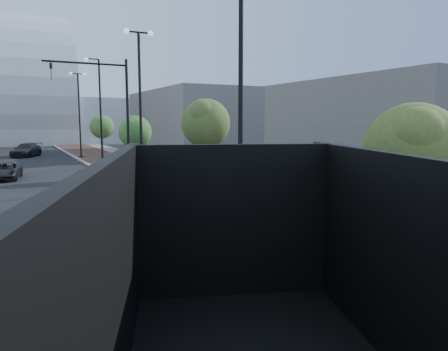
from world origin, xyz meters
name	(u,v)px	position (x,y,z in m)	size (l,w,h in m)	color
sidewalk	(120,161)	(3.50, 40.00, 0.06)	(7.00, 140.00, 0.12)	#4C2D23
concrete_strip	(146,160)	(6.20, 40.00, 0.07)	(2.40, 140.00, 0.13)	slate
curb	(84,162)	(0.00, 40.00, 0.07)	(0.30, 140.00, 0.14)	gray
dump_truck	(243,326)	(-3.87, 1.91, 1.60)	(7.28, 13.94, 3.79)	black
white_sedan	(110,256)	(-4.27, 7.87, 0.78)	(1.66, 4.75, 1.56)	silver
dark_car_mid	(4,171)	(-6.80, 30.68, 0.58)	(1.94, 4.21, 1.17)	black
dark_car_far	(26,150)	(-4.72, 50.88, 0.76)	(2.12, 5.21, 1.51)	black
pedestrian	(319,192)	(6.12, 12.47, 0.88)	(0.64, 0.42, 1.75)	black
streetlight_1	(238,114)	(0.49, 10.00, 4.34)	(1.44, 0.56, 9.21)	black
streetlight_2	(140,108)	(0.60, 22.00, 4.82)	(1.72, 0.56, 9.28)	black
streetlight_3	(99,118)	(0.49, 34.00, 4.34)	(1.44, 0.56, 9.21)	black
streetlight_4	(79,114)	(0.60, 46.00, 4.82)	(1.72, 0.56, 9.28)	black
traffic_mast	(113,107)	(-0.30, 25.00, 4.98)	(5.09, 0.20, 8.00)	black
tree_0	(413,152)	(1.65, 4.02, 3.43)	(2.21, 2.13, 4.51)	#382619
tree_1	(206,124)	(1.65, 15.02, 3.97)	(2.29, 2.22, 5.10)	#382619
tree_2	(136,132)	(1.65, 27.02, 3.30)	(2.37, 2.32, 4.47)	#382619
tree_3	(102,127)	(1.65, 39.02, 3.54)	(2.33, 2.27, 4.69)	#382619
convention_center	(34,110)	(-2.00, 85.00, 6.00)	(50.00, 30.00, 50.00)	#B3BABE
commercial_block_ne	(195,121)	(16.00, 50.00, 4.00)	(12.00, 22.00, 8.00)	#68615E
commercial_block_e	(381,129)	(18.00, 20.00, 3.50)	(10.00, 16.00, 7.00)	#655E5B
utility_cover_1	(319,244)	(2.40, 8.00, 0.13)	(0.50, 0.50, 0.02)	black
utility_cover_2	(189,193)	(2.40, 19.00, 0.13)	(0.50, 0.50, 0.02)	black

